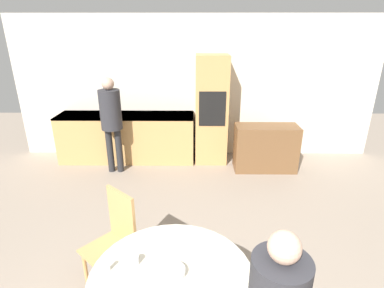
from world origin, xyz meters
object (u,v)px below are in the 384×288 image
(chair_far_left, at_px, (115,236))
(bowl_near, at_px, (173,272))
(sideboard, at_px, (266,148))
(cup, at_px, (135,260))
(person_standing, at_px, (111,116))
(oven_unit, at_px, (211,110))

(chair_far_left, xyz_separation_m, bowl_near, (0.58, -0.63, 0.20))
(sideboard, xyz_separation_m, cup, (-1.68, -3.11, 0.36))
(cup, bearing_deg, person_standing, 107.35)
(chair_far_left, distance_m, person_standing, 2.60)
(person_standing, xyz_separation_m, cup, (0.94, -3.00, -0.25))
(oven_unit, height_order, bowl_near, oven_unit)
(oven_unit, height_order, chair_far_left, oven_unit)
(sideboard, bearing_deg, oven_unit, 156.12)
(oven_unit, relative_size, chair_far_left, 1.97)
(chair_far_left, height_order, cup, chair_far_left)
(sideboard, height_order, bowl_near, sideboard)
(oven_unit, distance_m, chair_far_left, 3.20)
(person_standing, bearing_deg, oven_unit, 17.24)
(sideboard, xyz_separation_m, person_standing, (-2.62, -0.11, 0.61))
(chair_far_left, distance_m, cup, 0.64)
(chair_far_left, relative_size, person_standing, 0.60)
(bowl_near, bearing_deg, person_standing, 111.52)
(chair_far_left, relative_size, bowl_near, 5.50)
(oven_unit, xyz_separation_m, bowl_near, (-0.45, -3.63, -0.22))
(cup, height_order, bowl_near, cup)
(oven_unit, bearing_deg, chair_far_left, -109.05)
(oven_unit, relative_size, person_standing, 1.19)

